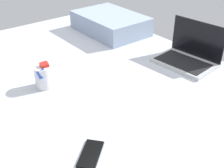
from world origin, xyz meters
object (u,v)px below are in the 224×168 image
object	(u,v)px
cell_phone	(91,154)
snack_cup	(44,76)
laptop	(188,56)
pillow	(110,23)

from	to	relation	value
cell_phone	snack_cup	bearing A→B (deg)	-49.26
laptop	snack_cup	world-z (taller)	laptop
snack_cup	pillow	bearing A→B (deg)	118.55
laptop	cell_phone	xyz separation A→B (cm)	(26.05, -86.52, -4.01)
snack_cup	pillow	xyz separation A→B (cm)	(-39.99, 73.51, 0.64)
pillow	laptop	bearing A→B (deg)	3.24
laptop	pillow	xyz separation A→B (cm)	(-67.56, -3.83, 2.09)
cell_phone	pillow	xyz separation A→B (cm)	(-93.61, 82.69, 6.10)
laptop	cell_phone	distance (cm)	90.44
pillow	snack_cup	bearing A→B (deg)	-61.45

